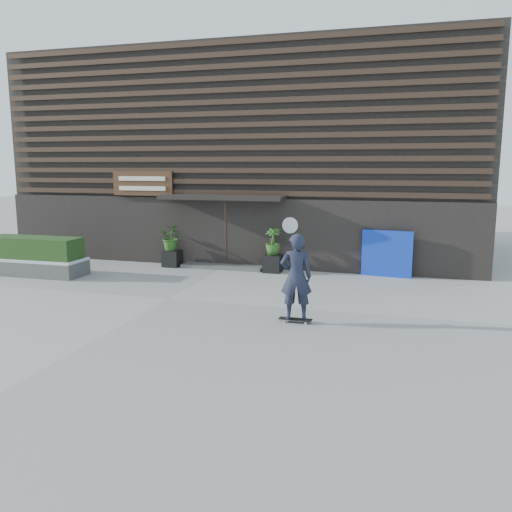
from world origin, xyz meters
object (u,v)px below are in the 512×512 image
(planter_pot_right, at_px, (273,264))
(planter_pot_left, at_px, (172,258))
(blue_tarp, at_px, (387,254))
(skateboarder, at_px, (296,277))
(raised_bed, at_px, (35,267))

(planter_pot_right, bearing_deg, planter_pot_left, 180.00)
(planter_pot_left, bearing_deg, planter_pot_right, 0.00)
(blue_tarp, bearing_deg, skateboarder, -101.10)
(blue_tarp, bearing_deg, planter_pot_left, -171.31)
(blue_tarp, bearing_deg, planter_pot_right, -169.07)
(skateboarder, bearing_deg, planter_pot_left, 135.74)
(planter_pot_left, distance_m, blue_tarp, 7.64)
(planter_pot_right, xyz_separation_m, blue_tarp, (3.82, 0.30, 0.47))
(planter_pot_left, bearing_deg, blue_tarp, 2.25)
(blue_tarp, height_order, skateboarder, skateboarder)
(blue_tarp, relative_size, skateboarder, 0.78)
(raised_bed, bearing_deg, skateboarder, -17.34)
(planter_pot_left, distance_m, planter_pot_right, 3.80)
(planter_pot_right, distance_m, raised_bed, 8.10)
(planter_pot_left, xyz_separation_m, blue_tarp, (7.62, 0.30, 0.47))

